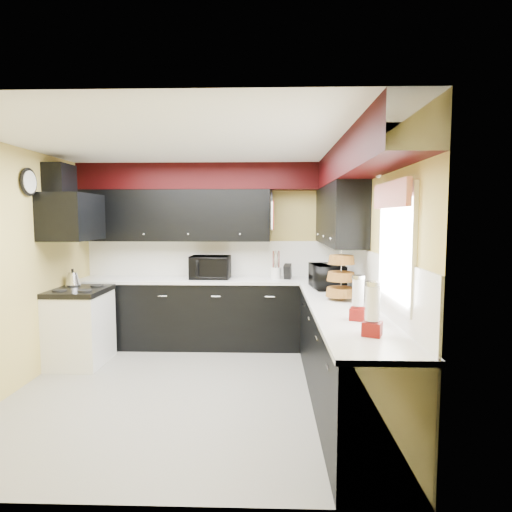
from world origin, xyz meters
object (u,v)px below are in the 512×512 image
(kettle, at_px, (73,279))
(microwave, at_px, (327,276))
(toaster_oven, at_px, (210,267))
(knife_block, at_px, (288,272))
(utensil_crock, at_px, (276,273))

(kettle, bearing_deg, microwave, -3.85)
(toaster_oven, relative_size, microwave, 1.04)
(microwave, xyz_separation_m, knife_block, (-0.44, 0.73, -0.04))
(utensil_crock, height_order, kettle, utensil_crock)
(toaster_oven, distance_m, utensil_crock, 0.91)
(kettle, bearing_deg, toaster_oven, 18.54)
(toaster_oven, relative_size, knife_block, 2.66)
(toaster_oven, xyz_separation_m, kettle, (-1.65, -0.55, -0.09))
(toaster_oven, xyz_separation_m, microwave, (1.50, -0.77, -0.01))
(knife_block, xyz_separation_m, kettle, (-2.71, -0.52, -0.04))
(knife_block, bearing_deg, toaster_oven, -170.24)
(microwave, height_order, utensil_crock, microwave)
(microwave, relative_size, kettle, 2.74)
(toaster_oven, distance_m, kettle, 1.75)
(kettle, bearing_deg, knife_block, 10.76)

